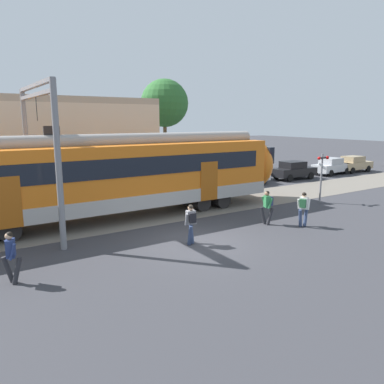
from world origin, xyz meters
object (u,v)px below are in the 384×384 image
(pedestrian_green, at_px, (267,205))
(parked_car_silver, at_px, (331,166))
(pedestrian_grey, at_px, (191,221))
(pedestrian_white, at_px, (303,206))
(parked_car_black, at_px, (294,170))
(pedestrian_navy, at_px, (11,254))
(parked_car_white, at_px, (245,175))
(parked_car_tan, at_px, (353,164))
(crossing_signal, at_px, (322,170))

(pedestrian_green, relative_size, parked_car_silver, 0.41)
(pedestrian_grey, distance_m, pedestrian_white, 5.91)
(pedestrian_green, relative_size, parked_car_black, 0.41)
(pedestrian_navy, bearing_deg, parked_car_white, 28.76)
(parked_car_tan, bearing_deg, parked_car_white, 179.29)
(parked_car_white, distance_m, parked_car_black, 5.32)
(pedestrian_grey, bearing_deg, crossing_signal, 11.80)
(pedestrian_grey, relative_size, crossing_signal, 0.56)
(crossing_signal, bearing_deg, parked_car_black, 51.77)
(pedestrian_navy, height_order, parked_car_silver, pedestrian_navy)
(parked_car_silver, bearing_deg, parked_car_black, -179.30)
(pedestrian_white, xyz_separation_m, parked_car_silver, (15.95, 10.34, -0.21))
(pedestrian_grey, bearing_deg, parked_car_white, 40.77)
(pedestrian_white, bearing_deg, parked_car_tan, 28.15)
(pedestrian_grey, relative_size, parked_car_white, 0.41)
(pedestrian_white, distance_m, parked_car_white, 11.85)
(parked_car_silver, xyz_separation_m, parked_car_tan, (3.36, -0.01, 0.00))
(pedestrian_grey, bearing_deg, pedestrian_green, 5.91)
(pedestrian_white, distance_m, parked_car_tan, 21.90)
(parked_car_white, relative_size, parked_car_tan, 1.00)
(parked_car_tan, xyz_separation_m, crossing_signal, (-14.25, -7.33, 1.23))
(pedestrian_white, height_order, parked_car_silver, pedestrian_white)
(pedestrian_green, xyz_separation_m, parked_car_silver, (17.11, 9.14, -0.21))
(pedestrian_grey, bearing_deg, parked_car_silver, 23.82)
(pedestrian_white, height_order, parked_car_tan, pedestrian_white)
(parked_car_black, bearing_deg, crossing_signal, -128.23)
(pedestrian_grey, height_order, crossing_signal, crossing_signal)
(pedestrian_white, relative_size, parked_car_white, 0.41)
(pedestrian_green, distance_m, parked_car_black, 15.02)
(parked_car_white, height_order, parked_car_silver, same)
(parked_car_tan, bearing_deg, pedestrian_navy, -163.04)
(parked_car_silver, xyz_separation_m, crossing_signal, (-10.89, -7.35, 1.23))
(pedestrian_green, xyz_separation_m, pedestrian_white, (1.16, -1.20, 0.00))
(parked_car_silver, distance_m, parked_car_tan, 3.36)
(parked_car_white, relative_size, crossing_signal, 1.34)
(pedestrian_green, xyz_separation_m, parked_car_white, (6.65, 9.30, -0.21))
(pedestrian_grey, xyz_separation_m, crossing_signal, (10.93, 2.28, 1.02))
(pedestrian_navy, height_order, parked_car_black, pedestrian_navy)
(pedestrian_white, relative_size, parked_car_silver, 0.41)
(pedestrian_green, bearing_deg, parked_car_black, 37.21)
(parked_car_white, height_order, parked_car_black, same)
(pedestrian_green, height_order, parked_car_tan, pedestrian_green)
(parked_car_silver, bearing_deg, parked_car_tan, -0.23)
(parked_car_white, height_order, parked_car_tan, same)
(pedestrian_green, relative_size, pedestrian_white, 1.00)
(parked_car_white, distance_m, crossing_signal, 7.62)
(parked_car_tan, bearing_deg, pedestrian_green, -155.96)
(pedestrian_white, xyz_separation_m, parked_car_tan, (19.31, 10.33, -0.21))
(parked_car_white, bearing_deg, parked_car_silver, -0.86)
(pedestrian_navy, height_order, pedestrian_green, same)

